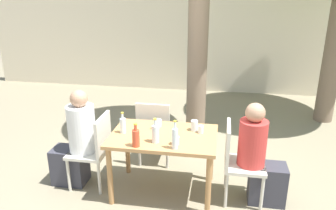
% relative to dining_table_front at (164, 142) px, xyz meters
% --- Properties ---
extents(ground_plane, '(30.00, 30.00, 0.00)m').
position_rel_dining_table_front_xyz_m(ground_plane, '(0.00, 0.00, -0.64)').
color(ground_plane, gray).
extents(cafe_building_wall, '(10.00, 0.08, 2.80)m').
position_rel_dining_table_front_xyz_m(cafe_building_wall, '(0.00, 4.21, 0.76)').
color(cafe_building_wall, beige).
rests_on(cafe_building_wall, ground_plane).
extents(dining_table_front, '(1.19, 0.80, 0.74)m').
position_rel_dining_table_front_xyz_m(dining_table_front, '(0.00, 0.00, 0.00)').
color(dining_table_front, '#B27F4C').
rests_on(dining_table_front, ground_plane).
extents(patio_chair_0, '(0.44, 0.44, 0.91)m').
position_rel_dining_table_front_xyz_m(patio_chair_0, '(-0.83, 0.00, -0.13)').
color(patio_chair_0, beige).
rests_on(patio_chair_0, ground_plane).
extents(patio_chair_1, '(0.44, 0.44, 0.91)m').
position_rel_dining_table_front_xyz_m(patio_chair_1, '(0.83, 0.00, -0.13)').
color(patio_chair_1, beige).
rests_on(patio_chair_1, ground_plane).
extents(patio_chair_2, '(0.44, 0.44, 0.91)m').
position_rel_dining_table_front_xyz_m(patio_chair_2, '(-0.24, 0.63, -0.13)').
color(patio_chair_2, beige).
rests_on(patio_chair_2, ground_plane).
extents(person_seated_0, '(0.56, 0.32, 1.21)m').
position_rel_dining_table_front_xyz_m(person_seated_0, '(-1.07, -0.00, -0.10)').
color(person_seated_0, '#383842').
rests_on(person_seated_0, ground_plane).
extents(person_seated_1, '(0.55, 0.30, 1.17)m').
position_rel_dining_table_front_xyz_m(person_seated_1, '(1.07, -0.00, -0.12)').
color(person_seated_1, '#383842').
rests_on(person_seated_1, ground_plane).
extents(soda_bottle_0, '(0.08, 0.08, 0.26)m').
position_rel_dining_table_front_xyz_m(soda_bottle_0, '(-0.23, -0.33, 0.20)').
color(soda_bottle_0, '#DB4C2D').
rests_on(soda_bottle_0, dining_table_front).
extents(water_bottle_1, '(0.06, 0.06, 0.31)m').
position_rel_dining_table_front_xyz_m(water_bottle_1, '(0.18, -0.31, 0.22)').
color(water_bottle_1, silver).
rests_on(water_bottle_1, dining_table_front).
extents(water_bottle_2, '(0.07, 0.07, 0.25)m').
position_rel_dining_table_front_xyz_m(water_bottle_2, '(-0.46, -0.02, 0.19)').
color(water_bottle_2, silver).
rests_on(water_bottle_2, dining_table_front).
extents(water_bottle_3, '(0.08, 0.08, 0.27)m').
position_rel_dining_table_front_xyz_m(water_bottle_3, '(-0.05, -0.20, 0.20)').
color(water_bottle_3, silver).
rests_on(water_bottle_3, dining_table_front).
extents(drinking_glass_0, '(0.06, 0.06, 0.13)m').
position_rel_dining_table_front_xyz_m(drinking_glass_0, '(-0.10, 0.14, 0.16)').
color(drinking_glass_0, silver).
rests_on(drinking_glass_0, dining_table_front).
extents(drinking_glass_1, '(0.07, 0.07, 0.08)m').
position_rel_dining_table_front_xyz_m(drinking_glass_1, '(-0.10, 0.23, 0.14)').
color(drinking_glass_1, silver).
rests_on(drinking_glass_1, dining_table_front).
extents(drinking_glass_2, '(0.08, 0.08, 0.12)m').
position_rel_dining_table_front_xyz_m(drinking_glass_2, '(0.33, 0.18, 0.16)').
color(drinking_glass_2, silver).
rests_on(drinking_glass_2, dining_table_front).
extents(drinking_glass_3, '(0.06, 0.06, 0.09)m').
position_rel_dining_table_front_xyz_m(drinking_glass_3, '(0.41, 0.12, 0.14)').
color(drinking_glass_3, white).
rests_on(drinking_glass_3, dining_table_front).
extents(drinking_glass_4, '(0.08, 0.08, 0.09)m').
position_rel_dining_table_front_xyz_m(drinking_glass_4, '(0.17, -0.21, 0.14)').
color(drinking_glass_4, white).
rests_on(drinking_glass_4, dining_table_front).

